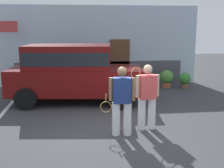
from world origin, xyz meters
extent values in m
plane|color=#38383A|center=(0.00, 0.00, 0.00)|extent=(40.00, 40.00, 0.00)
cube|color=silver|center=(0.00, 6.30, 1.80)|extent=(9.05, 0.30, 3.60)
cube|color=#4C4C51|center=(0.00, 6.10, 0.55)|extent=(7.60, 0.10, 1.10)
cube|color=brown|center=(0.90, 6.08, 1.05)|extent=(0.90, 0.06, 2.10)
cube|color=#590C0C|center=(-1.09, 3.26, 0.80)|extent=(4.79, 2.42, 0.90)
cube|color=#590C0C|center=(-1.34, 3.29, 1.65)|extent=(3.08, 2.08, 0.80)
cube|color=black|center=(-1.34, 3.29, 1.63)|extent=(3.03, 2.10, 0.44)
cylinder|color=black|center=(0.56, 4.03, 0.36)|extent=(0.75, 0.34, 0.72)
cylinder|color=black|center=(0.34, 2.14, 0.36)|extent=(0.75, 0.34, 0.72)
cylinder|color=black|center=(-2.52, 4.38, 0.36)|extent=(0.75, 0.34, 0.72)
cylinder|color=black|center=(-2.74, 2.50, 0.36)|extent=(0.75, 0.34, 0.72)
cylinder|color=white|center=(0.16, -0.09, 0.42)|extent=(0.20, 0.20, 0.84)
cylinder|color=white|center=(-0.12, -0.06, 0.42)|extent=(0.20, 0.20, 0.84)
cube|color=navy|center=(0.02, -0.08, 1.15)|extent=(0.46, 0.31, 0.62)
sphere|color=#8C6647|center=(0.02, -0.08, 1.61)|extent=(0.23, 0.23, 0.23)
cylinder|color=#8C6647|center=(0.29, -0.11, 1.18)|extent=(0.11, 0.11, 0.57)
cylinder|color=#8C6647|center=(-0.25, -0.05, 1.18)|extent=(0.11, 0.11, 0.57)
torus|color=olive|center=(-0.37, 0.02, 0.71)|extent=(0.37, 0.06, 0.37)
cylinder|color=olive|center=(-0.37, 0.02, 0.95)|extent=(0.03, 0.03, 0.20)
cylinder|color=white|center=(0.88, 0.27, 0.42)|extent=(0.20, 0.20, 0.84)
cylinder|color=white|center=(0.60, 0.23, 0.42)|extent=(0.20, 0.20, 0.84)
cube|color=#E04C4C|center=(0.74, 0.25, 1.15)|extent=(0.46, 0.32, 0.62)
sphere|color=beige|center=(0.74, 0.25, 1.61)|extent=(0.23, 0.23, 0.23)
cylinder|color=beige|center=(1.01, 0.28, 1.17)|extent=(0.11, 0.11, 0.57)
cylinder|color=beige|center=(0.48, 0.22, 1.17)|extent=(0.11, 0.11, 0.57)
torus|color=olive|center=(0.42, 0.26, 1.51)|extent=(0.28, 0.14, 0.29)
cylinder|color=olive|center=(0.42, 0.26, 1.27)|extent=(0.03, 0.03, 0.20)
cylinder|color=#9E5638|center=(2.87, 5.21, 0.12)|extent=(0.38, 0.38, 0.23)
sphere|color=#4C8C38|center=(2.87, 5.21, 0.48)|extent=(0.59, 0.59, 0.59)
cylinder|color=brown|center=(3.62, 5.00, 0.10)|extent=(0.34, 0.34, 0.21)
sphere|color=#387F33|center=(3.62, 5.00, 0.43)|extent=(0.53, 0.53, 0.53)
cylinder|color=silver|center=(-4.22, 5.57, 1.47)|extent=(0.05, 0.05, 2.94)
cube|color=#B23838|center=(-3.82, 5.57, 2.67)|extent=(0.75, 0.07, 0.45)
camera|label=1|loc=(-1.06, -6.76, 2.69)|focal=45.62mm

